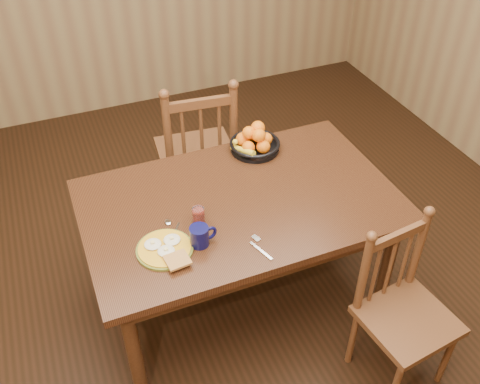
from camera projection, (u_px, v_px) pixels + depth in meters
name	position (u px, v px, depth m)	size (l,w,h in m)	color
room	(240.00, 96.00, 2.35)	(4.52, 5.02, 2.72)	black
dining_table	(240.00, 212.00, 2.79)	(1.60, 1.00, 0.75)	black
chair_far	(198.00, 154.00, 3.44)	(0.53, 0.51, 1.07)	#492D16
chair_near	(403.00, 312.00, 2.57)	(0.45, 0.44, 0.91)	#492D16
breakfast_plate	(165.00, 249.00, 2.44)	(0.26, 0.29, 0.04)	#59601E
fork	(259.00, 246.00, 2.47)	(0.06, 0.18, 0.00)	silver
spoon	(170.00, 225.00, 2.58)	(0.07, 0.15, 0.01)	silver
coffee_mug	(200.00, 236.00, 2.46)	(0.13, 0.09, 0.10)	#0A0A37
juice_glass	(198.00, 216.00, 2.57)	(0.06, 0.06, 0.09)	silver
fruit_bowl	(254.00, 142.00, 3.04)	(0.29, 0.29, 0.17)	black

